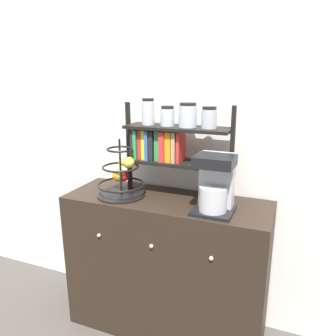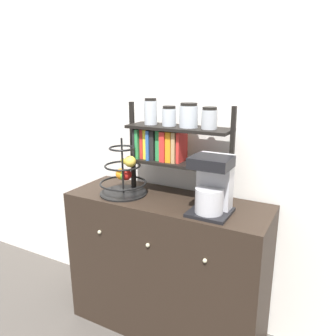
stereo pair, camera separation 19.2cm
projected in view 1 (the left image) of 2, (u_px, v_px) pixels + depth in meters
The scene contains 5 objects.
wall_back at pixel (182, 130), 2.11m from camera, with size 7.00×0.05×2.60m, color silver.
sideboard at pixel (166, 266), 2.11m from camera, with size 1.26×0.45×0.91m.
coffee_maker at pixel (215, 184), 1.77m from camera, with size 0.22×0.22×0.32m.
fruit_stand at pixel (122, 177), 2.03m from camera, with size 0.30×0.30×0.36m.
shelf_hutch at pixel (170, 138), 1.97m from camera, with size 0.68×0.20×0.59m.
Camera 1 is at (0.70, -1.50, 1.63)m, focal length 35.00 mm.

